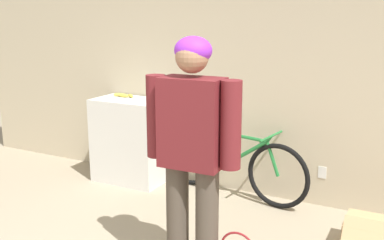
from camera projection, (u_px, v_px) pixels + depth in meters
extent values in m
cube|color=beige|center=(273.00, 73.00, 4.48)|extent=(8.00, 0.06, 2.60)
cube|color=white|center=(322.00, 172.00, 4.42)|extent=(0.08, 0.01, 0.12)
cube|color=white|center=(130.00, 140.00, 5.11)|extent=(0.80, 0.50, 0.95)
cylinder|color=#4C4238|center=(178.00, 217.00, 3.29)|extent=(0.16, 0.16, 0.83)
cylinder|color=#4C4238|center=(207.00, 224.00, 3.18)|extent=(0.16, 0.16, 0.83)
cube|color=maroon|center=(192.00, 123.00, 3.07)|extent=(0.44, 0.26, 0.62)
cylinder|color=maroon|center=(156.00, 116.00, 3.19)|extent=(0.14, 0.14, 0.59)
cylinder|color=maroon|center=(231.00, 125.00, 2.94)|extent=(0.14, 0.14, 0.59)
sphere|color=#A37556|center=(192.00, 57.00, 2.97)|extent=(0.23, 0.23, 0.23)
ellipsoid|color=purple|center=(193.00, 50.00, 2.97)|extent=(0.26, 0.24, 0.19)
torus|color=black|center=(188.00, 156.00, 5.00)|extent=(0.66, 0.15, 0.66)
torus|color=black|center=(278.00, 176.00, 4.38)|extent=(0.66, 0.15, 0.66)
cylinder|color=#237A38|center=(204.00, 162.00, 4.89)|extent=(0.42, 0.10, 0.08)
cylinder|color=#237A38|center=(200.00, 144.00, 4.88)|extent=(0.33, 0.08, 0.37)
cylinder|color=#237A38|center=(215.00, 149.00, 4.77)|extent=(0.15, 0.05, 0.40)
cylinder|color=#237A38|center=(242.00, 155.00, 4.58)|extent=(0.57, 0.12, 0.41)
cylinder|color=#237A38|center=(238.00, 136.00, 4.57)|extent=(0.65, 0.13, 0.05)
cylinder|color=#237A38|center=(273.00, 159.00, 4.38)|extent=(0.17, 0.06, 0.34)
cylinder|color=#237A38|center=(269.00, 139.00, 4.36)|extent=(0.07, 0.04, 0.08)
cylinder|color=#237A38|center=(271.00, 136.00, 4.35)|extent=(0.09, 0.46, 0.02)
ellipsoid|color=black|center=(211.00, 128.00, 4.75)|extent=(0.23, 0.11, 0.05)
ellipsoid|color=#EAD64C|center=(123.00, 95.00, 5.11)|extent=(0.13, 0.04, 0.04)
ellipsoid|color=#EAD64C|center=(118.00, 95.00, 5.17)|extent=(0.12, 0.09, 0.04)
ellipsoid|color=#EAD64C|center=(131.00, 96.00, 5.09)|extent=(0.12, 0.08, 0.04)
sphere|color=brown|center=(116.00, 94.00, 5.20)|extent=(0.02, 0.02, 0.02)
cube|color=tan|center=(372.00, 236.00, 3.61)|extent=(0.44, 0.38, 0.25)
cube|color=tan|center=(371.00, 233.00, 3.42)|extent=(0.41, 0.14, 0.17)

